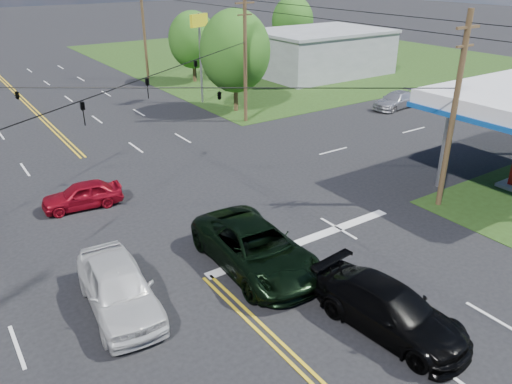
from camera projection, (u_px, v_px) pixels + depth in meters
ground at (131, 204)px, 25.67m from camera, size 280.00×280.00×0.00m
grass_ne at (288, 54)px, 67.62m from camera, size 46.00×48.00×0.03m
stop_bar at (305, 241)px, 22.23m from camera, size 10.00×0.50×0.02m
retail_ne at (319, 53)px, 55.14m from camera, size 14.00×10.00×4.40m
pole_se at (454, 111)px, 23.53m from camera, size 1.60×0.28×9.50m
pole_ne at (245, 57)px, 37.03m from camera, size 1.60×0.28×9.50m
pole_right_far at (144, 28)px, 51.18m from camera, size 1.60×0.28×10.00m
span_wire_signals at (117, 88)px, 23.16m from camera, size 26.00×18.00×1.13m
power_lines at (127, 34)px, 20.58m from camera, size 26.04×100.00×0.64m
tree_right_a at (235, 51)px, 39.82m from camera, size 5.70×5.70×8.18m
tree_right_b at (193, 40)px, 50.37m from camera, size 4.94×4.94×7.09m
tree_far_r at (293, 21)px, 63.71m from camera, size 5.32×5.32×7.63m
pickup_dkgreen at (256, 248)px, 19.93m from camera, size 3.34×6.70×1.82m
suv_black at (390, 309)px, 16.55m from camera, size 2.88×5.78×1.61m
pickup_white at (119, 287)px, 17.49m from camera, size 2.65×5.55×1.83m
sedan_red at (82, 195)px, 25.06m from camera, size 4.07×2.04×1.33m
sedan_far at (396, 100)px, 42.28m from camera, size 4.92×2.48×1.37m
polesign_ne at (200, 35)px, 41.90m from camera, size 2.00×1.05×7.54m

